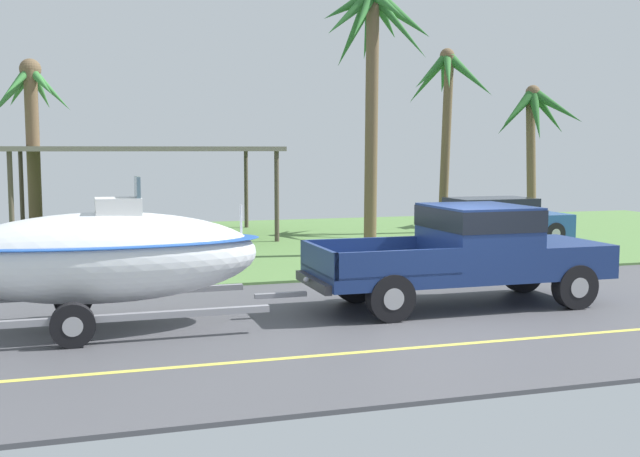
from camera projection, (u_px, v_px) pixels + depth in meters
The scene contains 9 objects.
ground at pixel (306, 254), 21.28m from camera, with size 36.00×22.00×0.11m.
pickup_truck_towing at pixel (475, 249), 14.23m from camera, with size 5.62×2.02×1.82m.
boat_on_trailer at pixel (102, 257), 12.28m from camera, with size 6.07×2.35×2.41m.
parked_sedan_near at pixel (495, 221), 23.61m from camera, with size 4.37×1.81×1.38m.
carport_awning at pixel (143, 151), 24.40m from camera, with size 7.97×4.94×2.91m.
palm_tree_near_left at pixel (373, 45), 20.23m from camera, with size 3.15×3.28×7.08m.
palm_tree_near_right at pixel (533, 119), 28.03m from camera, with size 3.00×2.95×5.12m.
palm_tree_mid at pixel (448, 92), 25.70m from camera, with size 2.90×3.40×6.13m.
palm_tree_far_left at pixel (30, 111), 24.77m from camera, with size 2.79×2.32×5.69m.
Camera 1 is at (-5.91, -11.87, 2.84)m, focal length 43.92 mm.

